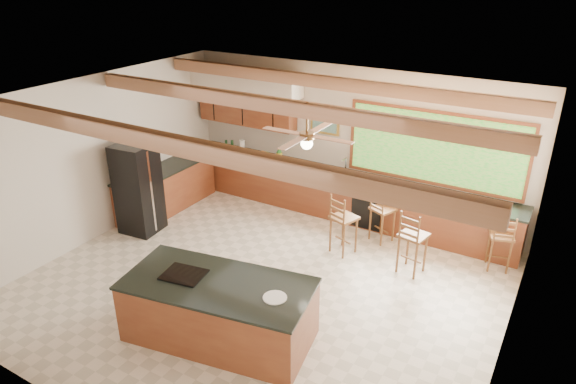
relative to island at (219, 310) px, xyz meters
The scene contains 9 objects.
ground 1.42m from the island, 97.03° to the left, with size 7.20×7.20×0.00m, color beige.
room_shell 2.68m from the island, 99.52° to the left, with size 7.27×6.54×3.02m.
counter_run 3.98m from the island, 104.31° to the left, with size 7.12×3.10×1.23m.
island is the anchor object (origin of this frame).
refrigerator 3.68m from the island, 151.59° to the left, with size 0.75×0.73×1.75m.
bar_stool_a 3.77m from the island, 75.41° to the left, with size 0.51×0.51×1.07m.
bar_stool_b 2.94m from the island, 80.04° to the left, with size 0.52×0.52×1.14m.
bar_stool_c 3.38m from the island, 58.50° to the left, with size 0.49×0.49×1.16m.
bar_stool_d 4.79m from the island, 51.21° to the left, with size 0.47×0.47×1.05m.
Camera 1 is at (3.88, -5.80, 4.81)m, focal length 32.00 mm.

